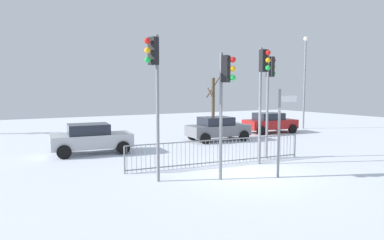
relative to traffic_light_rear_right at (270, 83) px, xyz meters
name	(u,v)px	position (x,y,z in m)	size (l,w,h in m)	color
ground_plane	(246,174)	(-2.72, -1.84, -3.45)	(60.00, 60.00, 0.00)	silver
traffic_light_rear_right	(270,83)	(0.00, 0.00, 0.00)	(0.56, 0.36, 4.72)	slate
traffic_light_rear_left	(225,87)	(-3.91, -2.13, -0.24)	(0.44, 0.50, 4.38)	slate
traffic_light_mid_right	(263,79)	(-1.22, -0.94, 0.10)	(0.33, 0.57, 4.86)	slate
traffic_light_mid_left	(154,75)	(-6.12, -1.21, 0.16)	(0.55, 0.37, 4.95)	slate
direction_sign_post	(280,128)	(-1.95, -2.76, -1.68)	(0.79, 0.13, 3.16)	slate
pedestrian_guard_railing	(219,151)	(-2.74, -0.04, -2.90)	(7.99, 0.87, 1.07)	slate
car_red_mid	(270,122)	(6.23, 6.79, -2.69)	(3.97, 2.28, 1.47)	maroon
car_silver_near	(91,138)	(-6.92, 5.04, -2.69)	(3.92, 2.17, 1.47)	#B2B5BA
car_grey_far	(217,128)	(0.83, 5.53, -2.69)	(3.89, 2.10, 1.47)	slate
street_lamp	(305,73)	(10.48, 7.51, 1.01)	(0.36, 0.36, 7.37)	slate
bare_tree_centre	(213,99)	(6.78, 15.35, -1.16)	(1.26, 1.21, 4.65)	#473828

